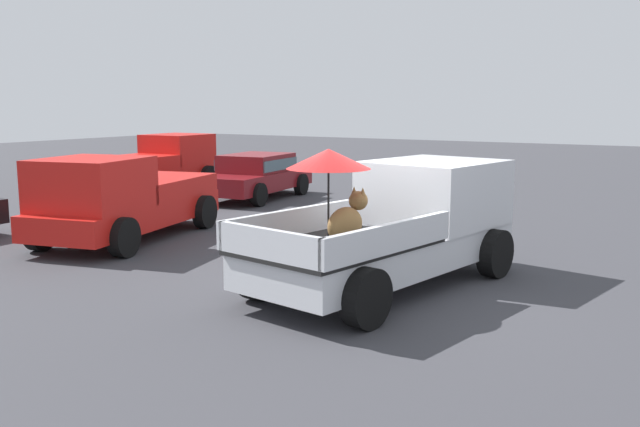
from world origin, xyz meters
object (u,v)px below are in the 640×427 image
Objects in this scene: pickup_truck_main at (401,223)px; pickup_truck_far at (158,164)px; pickup_truck_red at (122,199)px; parked_sedan_near at (256,174)px.

pickup_truck_far is (6.56, 11.61, -0.09)m from pickup_truck_main.
pickup_truck_red is 6.74m from parked_sedan_near.
pickup_truck_far is at bearing -94.31° from parked_sedan_near.
pickup_truck_red is at bearing -143.53° from pickup_truck_far.
pickup_truck_red and pickup_truck_far have the same top height.
pickup_truck_red is at bearing 98.89° from pickup_truck_main.
pickup_truck_red is 1.13× the size of parked_sedan_near.
pickup_truck_main is 1.04× the size of pickup_truck_red.
parked_sedan_near is at bearing -90.12° from pickup_truck_far.
pickup_truck_main is at bearing -122.09° from pickup_truck_far.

